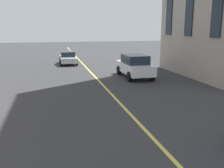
% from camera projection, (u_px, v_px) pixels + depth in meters
% --- Properties ---
extents(lane_centre_line, '(80.00, 0.16, 0.01)m').
position_uv_depth(lane_centre_line, '(113.00, 96.00, 15.33)').
color(lane_centre_line, '#D8C64C').
rests_on(lane_centre_line, ground_plane).
extents(car_silver_parked_b, '(3.90, 1.89, 1.40)m').
position_uv_depth(car_silver_parked_b, '(68.00, 58.00, 28.63)').
color(car_silver_parked_b, '#B7BABF').
rests_on(car_silver_parked_b, ground_plane).
extents(car_white_parked_a, '(4.70, 2.14, 1.88)m').
position_uv_depth(car_white_parked_a, '(135.00, 66.00, 21.04)').
color(car_white_parked_a, silver).
rests_on(car_white_parked_a, ground_plane).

